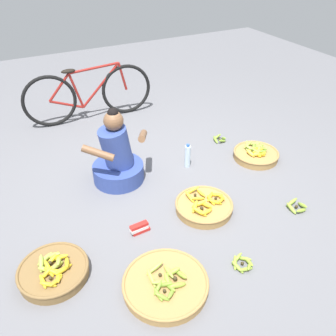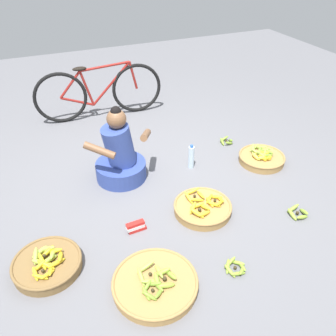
{
  "view_description": "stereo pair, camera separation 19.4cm",
  "coord_description": "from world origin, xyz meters",
  "views": [
    {
      "loc": [
        -1.21,
        -2.56,
        2.2
      ],
      "look_at": [
        0.0,
        -0.2,
        0.35
      ],
      "focal_mm": 37.59,
      "sensor_mm": 36.0,
      "label": 1
    },
    {
      "loc": [
        -1.04,
        -2.65,
        2.2
      ],
      "look_at": [
        0.0,
        -0.2,
        0.35
      ],
      "focal_mm": 37.59,
      "sensor_mm": 36.0,
      "label": 2
    }
  ],
  "objects": [
    {
      "name": "ground_plane",
      "position": [
        0.0,
        0.0,
        0.0
      ],
      "size": [
        10.0,
        10.0,
        0.0
      ],
      "primitive_type": "plane",
      "color": "slate"
    },
    {
      "name": "vendor_woman_front",
      "position": [
        -0.32,
        0.3,
        0.26
      ],
      "size": [
        0.74,
        0.52,
        0.81
      ],
      "color": "#334793",
      "rests_on": "ground"
    },
    {
      "name": "bicycle_leaning",
      "position": [
        -0.15,
        1.78,
        0.36
      ],
      "size": [
        1.7,
        0.17,
        0.73
      ],
      "color": "black",
      "rests_on": "ground"
    },
    {
      "name": "banana_basket_back_left",
      "position": [
        1.21,
        -0.03,
        0.06
      ],
      "size": [
        0.51,
        0.51,
        0.16
      ],
      "color": "#A87F47",
      "rests_on": "ground"
    },
    {
      "name": "banana_basket_front_right",
      "position": [
        -1.19,
        -0.64,
        0.06
      ],
      "size": [
        0.53,
        0.53,
        0.16
      ],
      "color": "brown",
      "rests_on": "ground"
    },
    {
      "name": "banana_basket_mid_right",
      "position": [
        0.21,
        -0.52,
        0.05
      ],
      "size": [
        0.54,
        0.54,
        0.16
      ],
      "color": "#A87F47",
      "rests_on": "ground"
    },
    {
      "name": "banana_basket_near_vendor",
      "position": [
        -0.49,
        -1.12,
        0.04
      ],
      "size": [
        0.64,
        0.64,
        0.14
      ],
      "color": "#A87F47",
      "rests_on": "ground"
    },
    {
      "name": "loose_bananas_back_right",
      "position": [
        0.14,
        -1.21,
        0.02
      ],
      "size": [
        0.19,
        0.19,
        0.08
      ],
      "color": "#8CAD38",
      "rests_on": "ground"
    },
    {
      "name": "loose_bananas_near_bicycle",
      "position": [
        0.99,
        -0.9,
        0.03
      ],
      "size": [
        0.17,
        0.17,
        0.08
      ],
      "color": "#8CAD38",
      "rests_on": "ground"
    },
    {
      "name": "loose_bananas_back_center",
      "position": [
        1.06,
        0.48,
        0.03
      ],
      "size": [
        0.16,
        0.14,
        0.08
      ],
      "color": "olive",
      "rests_on": "ground"
    },
    {
      "name": "water_bottle",
      "position": [
        0.44,
        0.18,
        0.13
      ],
      "size": [
        0.06,
        0.06,
        0.28
      ],
      "color": "silver",
      "rests_on": "ground"
    },
    {
      "name": "packet_carton_stack",
      "position": [
        -0.43,
        -0.51,
        0.04
      ],
      "size": [
        0.18,
        0.06,
        0.09
      ],
      "color": "red",
      "rests_on": "ground"
    }
  ]
}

